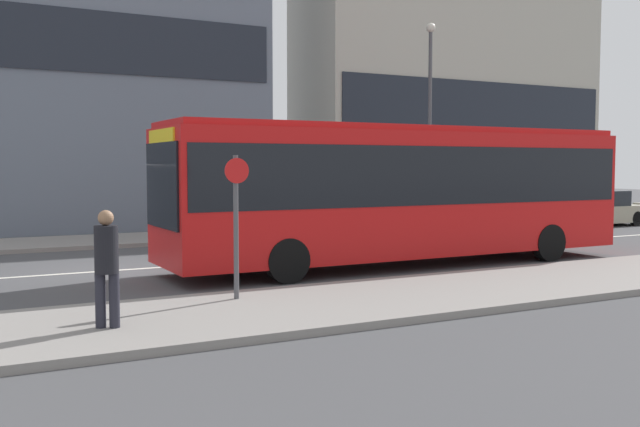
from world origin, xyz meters
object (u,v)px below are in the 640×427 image
parked_car_0 (506,214)px  city_bus (403,186)px  pedestrian_near_stop (107,261)px  bus_stop_sign (236,215)px  parked_car_1 (598,209)px  street_lamp (430,105)px

parked_car_0 → city_bus: bearing=-146.5°
pedestrian_near_stop → bus_stop_sign: (2.47, 1.22, 0.51)m
parked_car_1 → pedestrian_near_stop: size_ratio=2.41×
pedestrian_near_stop → parked_car_0: bearing=57.3°
city_bus → pedestrian_near_stop: size_ratio=7.09×
city_bus → bus_stop_sign: (-5.56, -2.97, -0.35)m
parked_car_1 → street_lamp: bearing=167.2°
pedestrian_near_stop → bus_stop_sign: 2.80m
parked_car_0 → street_lamp: size_ratio=0.60×
parked_car_1 → pedestrian_near_stop: pedestrian_near_stop is taller
parked_car_0 → parked_car_1: parked_car_1 is taller
bus_stop_sign → street_lamp: size_ratio=0.33×
parked_car_1 → city_bus: bearing=-157.0°
city_bus → street_lamp: street_lamp is taller
pedestrian_near_stop → bus_stop_sign: bus_stop_sign is taller
parked_car_0 → street_lamp: 5.04m
city_bus → parked_car_1: (13.71, 5.81, -1.29)m
city_bus → bus_stop_sign: size_ratio=4.80×
pedestrian_near_stop → city_bus: bearing=54.1°
parked_car_0 → pedestrian_near_stop: (-16.72, -9.94, 0.46)m
city_bus → parked_car_1: size_ratio=2.94×
city_bus → pedestrian_near_stop: bearing=-153.9°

